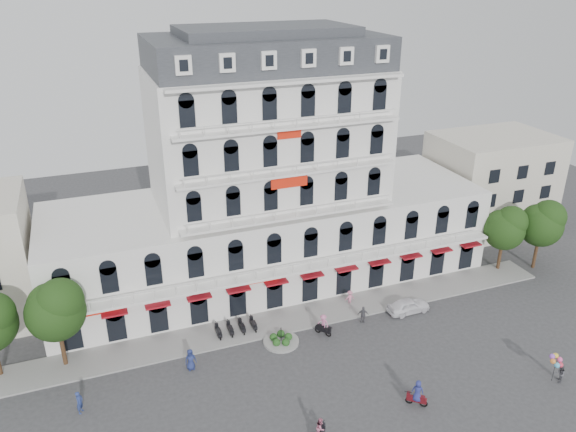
{
  "coord_description": "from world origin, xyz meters",
  "views": [
    {
      "loc": [
        -16.93,
        -32.68,
        30.62
      ],
      "look_at": [
        -0.83,
        10.0,
        10.37
      ],
      "focal_mm": 35.0,
      "sensor_mm": 36.0,
      "label": 1
    }
  ],
  "objects_px": {
    "parked_car": "(408,306)",
    "rider_east": "(417,393)",
    "balloon_vendor": "(559,368)",
    "rider_center": "(323,324)",
    "rider_southwest": "(321,430)"
  },
  "relations": [
    {
      "from": "parked_car",
      "to": "rider_east",
      "type": "bearing_deg",
      "value": 150.27
    },
    {
      "from": "rider_east",
      "to": "balloon_vendor",
      "type": "relative_size",
      "value": 0.93
    },
    {
      "from": "rider_east",
      "to": "rider_southwest",
      "type": "bearing_deg",
      "value": 45.04
    },
    {
      "from": "rider_center",
      "to": "rider_east",
      "type": "bearing_deg",
      "value": -20.79
    },
    {
      "from": "parked_car",
      "to": "rider_east",
      "type": "relative_size",
      "value": 1.85
    },
    {
      "from": "parked_car",
      "to": "balloon_vendor",
      "type": "distance_m",
      "value": 14.14
    },
    {
      "from": "rider_southwest",
      "to": "balloon_vendor",
      "type": "height_order",
      "value": "balloon_vendor"
    },
    {
      "from": "rider_southwest",
      "to": "rider_center",
      "type": "bearing_deg",
      "value": 14.35
    },
    {
      "from": "rider_southwest",
      "to": "rider_east",
      "type": "xyz_separation_m",
      "value": [
        8.31,
        0.7,
        0.1
      ]
    },
    {
      "from": "rider_center",
      "to": "rider_southwest",
      "type": "bearing_deg",
      "value": -61.22
    },
    {
      "from": "parked_car",
      "to": "balloon_vendor",
      "type": "height_order",
      "value": "balloon_vendor"
    },
    {
      "from": "parked_car",
      "to": "balloon_vendor",
      "type": "bearing_deg",
      "value": -156.32
    },
    {
      "from": "parked_car",
      "to": "balloon_vendor",
      "type": "relative_size",
      "value": 1.72
    },
    {
      "from": "balloon_vendor",
      "to": "rider_east",
      "type": "bearing_deg",
      "value": 172.1
    },
    {
      "from": "parked_car",
      "to": "rider_southwest",
      "type": "bearing_deg",
      "value": 128.55
    }
  ]
}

